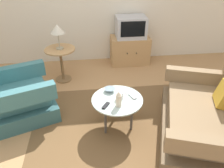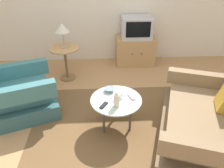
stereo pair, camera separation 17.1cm
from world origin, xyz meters
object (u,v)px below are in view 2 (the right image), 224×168
Objects in this scene: vase at (117,99)px; tv_remote_silver at (132,97)px; side_table at (65,56)px; mug at (119,96)px; table_lamp at (62,28)px; bowl at (110,90)px; armchair at (18,95)px; tv_remote_dark at (104,105)px; tv_stand at (135,51)px; television at (137,27)px; coffee_table at (116,102)px; couch at (206,123)px.

vase is 0.30m from tv_remote_silver.
side_table is 1.65m from mug.
vase is at bearing -61.43° from side_table.
side_table is at bearing -160.86° from table_lamp.
armchair is at bearing 171.67° from bowl.
tv_remote_silver is at bearing -34.03° from tv_remote_dark.
table_lamp reaches higher than armchair.
television reaches higher than tv_stand.
coffee_table is at bearing -58.81° from side_table.
tv_remote_dark is at bearing -87.12° from tv_remote_silver.
armchair is 8.30× the size of mug.
television is 1.91m from bowl.
bowl is 0.34m from tv_remote_silver.
armchair reaches higher than coffee_table.
tv_remote_silver is at bearing -52.47° from table_lamp.
bowl is 1.06× the size of tv_remote_dark.
television is 2.05m from mug.
tv_stand is 5.71× the size of mug.
coffee_table is at bearing -105.45° from tv_stand.
coffee_table is 1.15× the size of television.
bowl is at bearing 17.66° from tv_remote_dark.
television is 2.72× the size of vase.
tv_remote_dark is (-0.09, -0.33, -0.01)m from bowl.
vase is at bearing -104.58° from tv_stand.
couch is 1.17m from vase.
side_table is 0.79× the size of tv_stand.
tv_remote_silver is at bearing 8.60° from coffee_table.
side_table is 1.43m from bowl.
mug reaches higher than tv_remote_dark.
coffee_table is 4.54× the size of tv_remote_silver.
tv_remote_dark is at bearing 99.78° from couch.
couch is at bearing -41.62° from table_lamp.
couch is 2.99× the size of television.
vase is 1.56× the size of mug.
mug is at bearing -104.48° from television.
couch is 1.17m from coffee_table.
table_lamp is 1.81m from vase.
mug is (0.88, -1.39, -0.47)m from table_lamp.
tv_remote_silver is (0.38, 0.16, 0.00)m from tv_remote_dark.
side_table is at bearing -162.97° from tv_remote_silver.
side_table is 1.55m from television.
tv_remote_silver is (1.05, -1.37, -0.51)m from table_lamp.
couch is at bearing -76.24° from television.
television is 3.93× the size of bowl.
tv_remote_silver is (-0.34, -1.94, 0.18)m from tv_stand.
table_lamp is 2.86× the size of bowl.
coffee_table is 1.57× the size of table_lamp.
coffee_table is 1.73m from table_lamp.
armchair reaches higher than tv_remote_dark.
tv_remote_dark is at bearing -104.78° from bowl.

